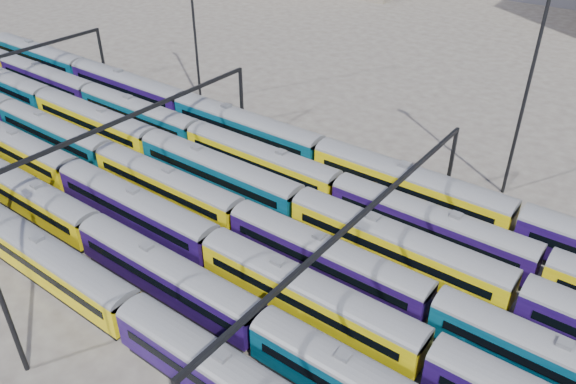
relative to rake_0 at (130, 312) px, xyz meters
The scene contains 12 objects.
ground 15.27m from the rake_0, 86.00° to the left, with size 500.00×500.00×0.00m, color #443E3A.
rake_0 is the anchor object (origin of this frame).
rake_1 5.19m from the rake_0, 105.60° to the left, with size 141.38×2.95×4.97m.
rake_2 13.93m from the rake_0, 45.89° to the left, with size 146.39×3.06×5.15m.
rake_3 15.14m from the rake_0, 97.83° to the left, with size 121.45×2.96×4.98m.
rake_4 22.07m from the rake_0, 115.03° to the left, with size 151.65×3.17×5.34m.
rake_5 26.10m from the rake_0, 106.73° to the left, with size 145.77×3.04×5.13m.
rake_6 30.12m from the rake_0, 95.04° to the left, with size 135.13×3.29×5.56m.
gantry_1 24.52m from the rake_0, 141.64° to the left, with size 0.35×40.35×8.03m.
gantry_2 19.08m from the rake_0, 53.63° to the left, with size 0.35×40.35×8.03m.
mast_1 48.32m from the rake_0, 128.04° to the left, with size 1.40×0.50×25.60m.
mast_3 43.66m from the rake_0, 67.63° to the left, with size 1.40×0.50×25.60m.
Camera 1 is at (27.63, -32.90, 33.71)m, focal length 35.00 mm.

